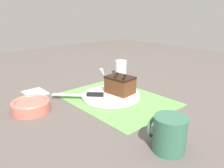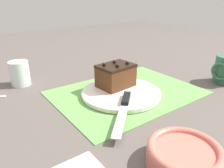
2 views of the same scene
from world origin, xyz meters
TOP-DOWN VIEW (x-y plane):
  - ground_plane at (0.00, 0.00)m, footprint 3.00×3.00m
  - placemat_woven at (0.00, 0.00)m, footprint 0.46×0.34m
  - cake_plate at (0.03, 0.01)m, footprint 0.25×0.25m
  - chocolate_cake at (0.02, -0.04)m, footprint 0.12×0.10m
  - serving_knife at (0.09, 0.09)m, footprint 0.17×0.17m
  - drinking_glass at (0.26, -0.28)m, footprint 0.07×0.07m
  - small_bowl at (0.13, 0.32)m, footprint 0.14×0.14m

SIDE VIEW (x-z plane):
  - ground_plane at x=0.00m, z-range 0.00..0.00m
  - placemat_woven at x=0.00m, z-range 0.00..0.00m
  - cake_plate at x=0.03m, z-range 0.00..0.02m
  - serving_knife at x=0.09m, z-range 0.01..0.03m
  - small_bowl at x=0.13m, z-range 0.00..0.05m
  - drinking_glass at x=0.26m, z-range 0.00..0.09m
  - chocolate_cake at x=0.02m, z-range 0.01..0.10m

